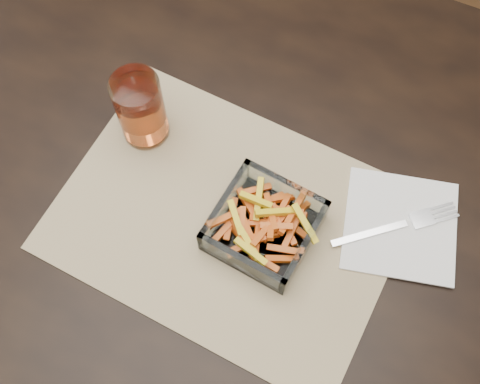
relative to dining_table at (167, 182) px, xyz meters
name	(u,v)px	position (x,y,z in m)	size (l,w,h in m)	color
dining_table	(167,182)	(0.00, 0.00, 0.00)	(1.60, 0.90, 0.75)	black
placemat	(227,219)	(0.13, -0.05, 0.09)	(0.45, 0.33, 0.00)	tan
glass_bowl	(264,227)	(0.18, -0.05, 0.11)	(0.14, 0.14, 0.05)	white
tumbler	(141,111)	(-0.04, 0.03, 0.15)	(0.07, 0.07, 0.12)	white
napkin	(400,225)	(0.35, 0.04, 0.09)	(0.15, 0.15, 0.00)	white
fork	(399,225)	(0.34, 0.04, 0.10)	(0.15, 0.13, 0.00)	silver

